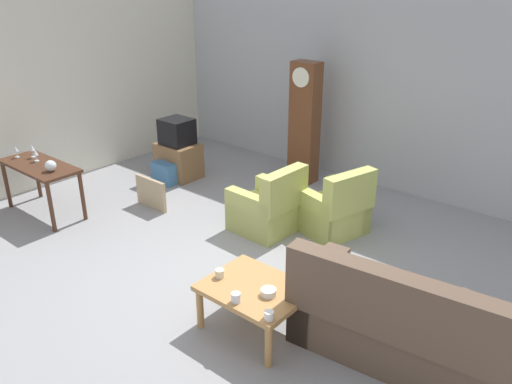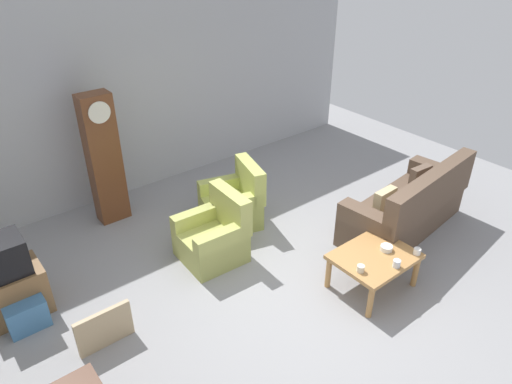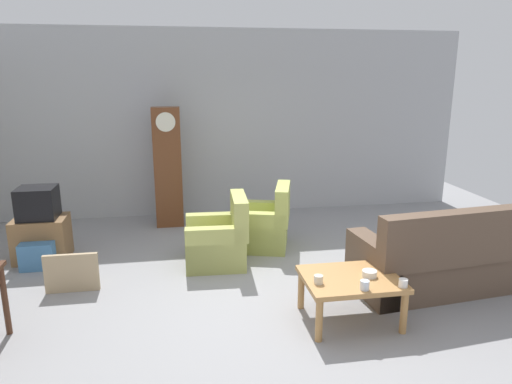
{
  "view_description": "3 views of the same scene",
  "coord_description": "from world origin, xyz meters",
  "px_view_note": "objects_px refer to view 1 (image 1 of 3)",
  "views": [
    {
      "loc": [
        3.35,
        -3.63,
        3.23
      ],
      "look_at": [
        -0.01,
        0.42,
        0.92
      ],
      "focal_mm": 35.8,
      "sensor_mm": 36.0,
      "label": 1
    },
    {
      "loc": [
        -3.11,
        -3.11,
        3.93
      ],
      "look_at": [
        0.1,
        0.93,
        0.92
      ],
      "focal_mm": 32.89,
      "sensor_mm": 36.0,
      "label": 2
    },
    {
      "loc": [
        -0.9,
        -4.6,
        2.44
      ],
      "look_at": [
        0.05,
        1.03,
        0.99
      ],
      "focal_mm": 32.6,
      "sensor_mm": 36.0,
      "label": 3
    }
  ],
  "objects_px": {
    "wine_glass_short": "(35,154)",
    "armchair_olive_far": "(334,211)",
    "bowl_white_stacked": "(268,292)",
    "wine_glass_tall": "(16,150)",
    "console_table_dark": "(40,172)",
    "glass_dome_cloche": "(51,166)",
    "armchair_olive_near": "(268,209)",
    "cup_blue_rimmed": "(236,298)",
    "tv_crt": "(177,132)",
    "wine_glass_mid": "(32,149)",
    "cup_white_porcelain": "(269,315)",
    "grandfather_clock": "(305,123)",
    "storage_box_blue": "(169,171)",
    "tv_stand_cabinet": "(179,160)",
    "cup_cream_tall": "(220,273)",
    "couch_floral": "(412,330)",
    "framed_picture_leaning": "(151,193)",
    "coffee_table_wood": "(255,293)"
  },
  "relations": [
    {
      "from": "wine_glass_short",
      "to": "armchair_olive_far",
      "type": "bearing_deg",
      "value": 30.33
    },
    {
      "from": "bowl_white_stacked",
      "to": "wine_glass_tall",
      "type": "xyz_separation_m",
      "value": [
        -4.62,
        0.03,
        0.35
      ]
    },
    {
      "from": "console_table_dark",
      "to": "glass_dome_cloche",
      "type": "relative_size",
      "value": 8.6
    },
    {
      "from": "armchair_olive_near",
      "to": "wine_glass_short",
      "type": "height_order",
      "value": "same"
    },
    {
      "from": "cup_blue_rimmed",
      "to": "wine_glass_tall",
      "type": "bearing_deg",
      "value": 176.2
    },
    {
      "from": "tv_crt",
      "to": "wine_glass_mid",
      "type": "height_order",
      "value": "tv_crt"
    },
    {
      "from": "glass_dome_cloche",
      "to": "wine_glass_short",
      "type": "distance_m",
      "value": 0.5
    },
    {
      "from": "tv_crt",
      "to": "wine_glass_tall",
      "type": "height_order",
      "value": "tv_crt"
    },
    {
      "from": "bowl_white_stacked",
      "to": "cup_white_porcelain",
      "type": "bearing_deg",
      "value": -50.89
    },
    {
      "from": "armchair_olive_near",
      "to": "console_table_dark",
      "type": "height_order",
      "value": "armchair_olive_near"
    },
    {
      "from": "tv_crt",
      "to": "glass_dome_cloche",
      "type": "bearing_deg",
      "value": -91.43
    },
    {
      "from": "armchair_olive_far",
      "to": "grandfather_clock",
      "type": "distance_m",
      "value": 1.95
    },
    {
      "from": "tv_crt",
      "to": "storage_box_blue",
      "type": "xyz_separation_m",
      "value": [
        0.02,
        -0.25,
        -0.62
      ]
    },
    {
      "from": "armchair_olive_far",
      "to": "storage_box_blue",
      "type": "height_order",
      "value": "armchair_olive_far"
    },
    {
      "from": "tv_stand_cabinet",
      "to": "cup_cream_tall",
      "type": "xyz_separation_m",
      "value": [
        3.16,
        -2.33,
        0.23
      ]
    },
    {
      "from": "storage_box_blue",
      "to": "tv_crt",
      "type": "bearing_deg",
      "value": 95.33
    },
    {
      "from": "couch_floral",
      "to": "tv_stand_cabinet",
      "type": "distance_m",
      "value": 5.18
    },
    {
      "from": "framed_picture_leaning",
      "to": "grandfather_clock",
      "type": "bearing_deg",
      "value": 64.69
    },
    {
      "from": "framed_picture_leaning",
      "to": "coffee_table_wood",
      "type": "bearing_deg",
      "value": -21.27
    },
    {
      "from": "grandfather_clock",
      "to": "tv_stand_cabinet",
      "type": "bearing_deg",
      "value": -144.53
    },
    {
      "from": "framed_picture_leaning",
      "to": "cup_white_porcelain",
      "type": "bearing_deg",
      "value": -23.34
    },
    {
      "from": "grandfather_clock",
      "to": "tv_crt",
      "type": "xyz_separation_m",
      "value": [
        -1.69,
        -1.2,
        -0.19
      ]
    },
    {
      "from": "armchair_olive_far",
      "to": "coffee_table_wood",
      "type": "height_order",
      "value": "armchair_olive_far"
    },
    {
      "from": "couch_floral",
      "to": "console_table_dark",
      "type": "height_order",
      "value": "couch_floral"
    },
    {
      "from": "armchair_olive_far",
      "to": "coffee_table_wood",
      "type": "relative_size",
      "value": 1.01
    },
    {
      "from": "tv_stand_cabinet",
      "to": "glass_dome_cloche",
      "type": "distance_m",
      "value": 2.27
    },
    {
      "from": "cup_blue_rimmed",
      "to": "wine_glass_short",
      "type": "bearing_deg",
      "value": 174.55
    },
    {
      "from": "cup_blue_rimmed",
      "to": "wine_glass_mid",
      "type": "distance_m",
      "value": 4.31
    },
    {
      "from": "armchair_olive_far",
      "to": "bowl_white_stacked",
      "type": "bearing_deg",
      "value": -73.32
    },
    {
      "from": "coffee_table_wood",
      "to": "cup_white_porcelain",
      "type": "height_order",
      "value": "cup_white_porcelain"
    },
    {
      "from": "tv_stand_cabinet",
      "to": "tv_crt",
      "type": "height_order",
      "value": "tv_crt"
    },
    {
      "from": "glass_dome_cloche",
      "to": "wine_glass_mid",
      "type": "relative_size",
      "value": 0.76
    },
    {
      "from": "wine_glass_short",
      "to": "couch_floral",
      "type": "bearing_deg",
      "value": 4.22
    },
    {
      "from": "armchair_olive_near",
      "to": "cup_blue_rimmed",
      "type": "height_order",
      "value": "armchair_olive_near"
    },
    {
      "from": "tv_crt",
      "to": "wine_glass_short",
      "type": "xyz_separation_m",
      "value": [
        -0.55,
        -2.14,
        0.07
      ]
    },
    {
      "from": "glass_dome_cloche",
      "to": "cup_blue_rimmed",
      "type": "bearing_deg",
      "value": -5.17
    },
    {
      "from": "coffee_table_wood",
      "to": "couch_floral",
      "type": "bearing_deg",
      "value": 20.23
    },
    {
      "from": "armchair_olive_far",
      "to": "tv_stand_cabinet",
      "type": "distance_m",
      "value": 3.04
    },
    {
      "from": "couch_floral",
      "to": "wine_glass_mid",
      "type": "bearing_deg",
      "value": -176.44
    },
    {
      "from": "armchair_olive_near",
      "to": "glass_dome_cloche",
      "type": "relative_size",
      "value": 6.08
    },
    {
      "from": "coffee_table_wood",
      "to": "glass_dome_cloche",
      "type": "relative_size",
      "value": 6.35
    },
    {
      "from": "cup_white_porcelain",
      "to": "wine_glass_short",
      "type": "bearing_deg",
      "value": 174.94
    },
    {
      "from": "storage_box_blue",
      "to": "cup_cream_tall",
      "type": "bearing_deg",
      "value": -33.6
    },
    {
      "from": "grandfather_clock",
      "to": "cup_blue_rimmed",
      "type": "xyz_separation_m",
      "value": [
        1.86,
        -3.73,
        -0.46
      ]
    },
    {
      "from": "wine_glass_mid",
      "to": "cup_white_porcelain",
      "type": "bearing_deg",
      "value": -5.49
    },
    {
      "from": "coffee_table_wood",
      "to": "tv_stand_cabinet",
      "type": "height_order",
      "value": "tv_stand_cabinet"
    },
    {
      "from": "tv_crt",
      "to": "storage_box_blue",
      "type": "bearing_deg",
      "value": -84.67
    },
    {
      "from": "couch_floral",
      "to": "wine_glass_tall",
      "type": "distance_m",
      "value": 5.84
    },
    {
      "from": "bowl_white_stacked",
      "to": "wine_glass_mid",
      "type": "relative_size",
      "value": 0.74
    },
    {
      "from": "tv_stand_cabinet",
      "to": "storage_box_blue",
      "type": "xyz_separation_m",
      "value": [
        0.02,
        -0.25,
        -0.12
      ]
    }
  ]
}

